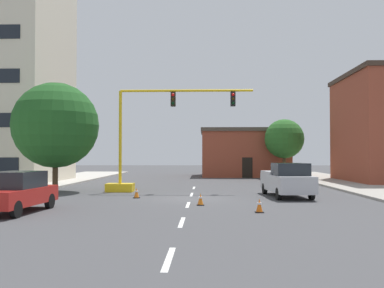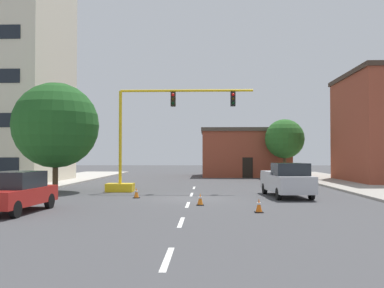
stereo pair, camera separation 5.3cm
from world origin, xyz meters
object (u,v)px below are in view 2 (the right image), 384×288
(traffic_cone_roadside_b, at_px, (136,193))
(traffic_cone_roadside_c, at_px, (200,199))
(pickup_truck_silver, at_px, (287,180))
(traffic_cone_roadside_a, at_px, (259,206))
(traffic_signal_gantry, at_px, (139,157))
(sedan_red_near_left, at_px, (16,192))
(tree_left_near, at_px, (56,125))
(tree_right_far, at_px, (285,139))

(traffic_cone_roadside_b, xyz_separation_m, traffic_cone_roadside_c, (3.68, -3.43, -0.00))
(pickup_truck_silver, bearing_deg, traffic_cone_roadside_a, -109.48)
(traffic_signal_gantry, bearing_deg, sedan_red_near_left, -109.08)
(traffic_signal_gantry, bearing_deg, tree_left_near, -175.99)
(traffic_signal_gantry, relative_size, traffic_cone_roadside_a, 16.29)
(tree_left_near, bearing_deg, tree_right_far, 42.73)
(traffic_signal_gantry, height_order, pickup_truck_silver, traffic_signal_gantry)
(pickup_truck_silver, bearing_deg, tree_right_far, 80.04)
(tree_left_near, height_order, traffic_cone_roadside_c, tree_left_near)
(traffic_signal_gantry, height_order, tree_left_near, tree_left_near)
(traffic_cone_roadside_a, relative_size, traffic_cone_roadside_b, 1.01)
(traffic_cone_roadside_b, bearing_deg, pickup_truck_silver, 6.33)
(sedan_red_near_left, height_order, traffic_cone_roadside_c, sedan_red_near_left)
(traffic_signal_gantry, bearing_deg, traffic_cone_roadside_c, -61.30)
(tree_right_far, xyz_separation_m, tree_left_near, (-18.15, -16.76, 0.29))
(tree_right_far, height_order, traffic_cone_roadside_a, tree_right_far)
(traffic_signal_gantry, relative_size, traffic_cone_roadside_b, 16.48)
(traffic_cone_roadside_a, bearing_deg, tree_left_near, 141.30)
(sedan_red_near_left, bearing_deg, traffic_cone_roadside_b, 56.83)
(pickup_truck_silver, relative_size, traffic_cone_roadside_c, 9.35)
(tree_right_far, bearing_deg, pickup_truck_silver, -99.96)
(traffic_cone_roadside_a, distance_m, traffic_cone_roadside_b, 8.64)
(tree_left_near, height_order, traffic_cone_roadside_b, tree_left_near)
(traffic_cone_roadside_c, bearing_deg, sedan_red_near_left, -159.70)
(tree_right_far, relative_size, tree_left_near, 0.85)
(traffic_signal_gantry, xyz_separation_m, tree_right_far, (12.61, 16.38, 1.85))
(tree_left_near, height_order, pickup_truck_silver, tree_left_near)
(sedan_red_near_left, distance_m, traffic_cone_roadside_b, 7.57)
(traffic_cone_roadside_b, height_order, traffic_cone_roadside_c, traffic_cone_roadside_b)
(pickup_truck_silver, height_order, traffic_cone_roadside_b, pickup_truck_silver)
(traffic_cone_roadside_a, bearing_deg, tree_right_far, 77.46)
(traffic_signal_gantry, relative_size, tree_right_far, 1.58)
(pickup_truck_silver, bearing_deg, traffic_signal_gantry, 160.59)
(traffic_cone_roadside_b, relative_size, traffic_cone_roadside_c, 1.00)
(tree_left_near, distance_m, traffic_cone_roadside_b, 8.24)
(traffic_signal_gantry, height_order, traffic_cone_roadside_b, traffic_signal_gantry)
(tree_right_far, bearing_deg, traffic_signal_gantry, -127.60)
(tree_right_far, bearing_deg, traffic_cone_roadside_c, -109.37)
(traffic_signal_gantry, xyz_separation_m, traffic_cone_roadside_c, (4.17, -7.62, -2.00))
(traffic_signal_gantry, xyz_separation_m, pickup_truck_silver, (9.17, -3.23, -1.31))
(pickup_truck_silver, xyz_separation_m, sedan_red_near_left, (-12.80, -7.28, -0.09))
(traffic_signal_gantry, height_order, tree_right_far, traffic_signal_gantry)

